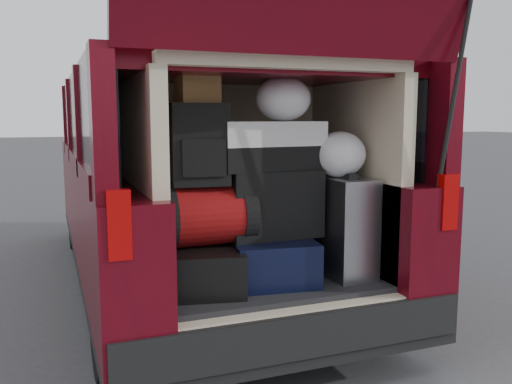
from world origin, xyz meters
The scene contains 13 objects.
ground centered at (0.00, 0.00, 0.00)m, with size 80.00×80.00×0.00m, color #38383A.
minivan centered at (0.00, 1.86, 0.91)m, with size 1.90×5.35×2.77m.
load_floor centered at (0.00, 0.28, 0.28)m, with size 1.24×1.05×0.55m, color black.
black_hardshell centered at (-0.37, 0.15, 0.66)m, with size 0.42×0.57×0.23m, color black.
navy_hardshell centered at (0.03, 0.15, 0.67)m, with size 0.46×0.56×0.24m, color black.
silver_roller centered at (0.46, 0.06, 0.84)m, with size 0.24×0.38×0.57m, color silver.
red_duffel centered at (-0.34, 0.16, 0.95)m, with size 0.51×0.33×0.33m, color maroon.
black_soft_case centered at (0.05, 0.19, 0.98)m, with size 0.53×0.32×0.38m, color black.
backpack centered at (-0.38, 0.13, 1.33)m, with size 0.30×0.18×0.43m, color black.
twotone_duffel centered at (0.03, 0.20, 1.31)m, with size 0.60×0.31×0.27m, color silver.
grocery_sack_lower centered at (-0.37, 0.18, 1.64)m, with size 0.21×0.17×0.19m, color brown.
plastic_bag_center centered at (0.12, 0.17, 1.57)m, with size 0.31×0.29×0.25m, color white.
plastic_bag_right centered at (0.44, 0.09, 1.26)m, with size 0.30×0.28×0.26m, color white.
Camera 1 is at (-1.13, -2.63, 1.47)m, focal length 38.00 mm.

